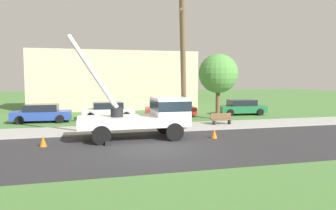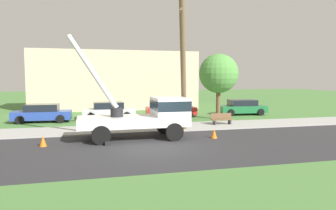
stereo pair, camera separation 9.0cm
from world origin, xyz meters
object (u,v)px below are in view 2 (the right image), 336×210
object	(u,v)px
utility_truck	(148,114)
traffic_cone_curbside	(180,129)
parked_sedan_green	(242,107)
roadside_tree_near	(219,74)
parked_sedan_red	(171,109)
park_bench	(222,119)
leaning_utility_pole	(183,64)
traffic_cone_behind	(43,141)
parked_sedan_blue	(42,113)
parked_sedan_silver	(108,110)
traffic_cone_ahead	(214,133)

from	to	relation	value
utility_truck	traffic_cone_curbside	distance (m)	2.73
parked_sedan_green	roadside_tree_near	size ratio (longest dim) A/B	0.83
utility_truck	parked_sedan_red	size ratio (longest dim) A/B	1.50
traffic_cone_curbside	park_bench	size ratio (longest dim) A/B	0.35
park_bench	leaning_utility_pole	bearing A→B (deg)	-142.80
traffic_cone_behind	traffic_cone_curbside	world-z (taller)	same
utility_truck	leaning_utility_pole	distance (m)	3.70
parked_sedan_blue	parked_sedan_green	distance (m)	17.67
leaning_utility_pole	parked_sedan_red	xyz separation A→B (m)	(1.62, 8.92, -3.60)
leaning_utility_pole	parked_sedan_green	xyz separation A→B (m)	(8.56, 8.78, -3.60)
parked_sedan_red	traffic_cone_behind	bearing A→B (deg)	-132.73
roadside_tree_near	leaning_utility_pole	bearing A→B (deg)	-128.42
utility_truck	parked_sedan_red	bearing A→B (deg)	67.56
utility_truck	parked_sedan_silver	bearing A→B (deg)	99.98
roadside_tree_near	parked_sedan_blue	bearing A→B (deg)	172.87
parked_sedan_green	roadside_tree_near	distance (m)	5.25
parked_sedan_blue	traffic_cone_curbside	bearing A→B (deg)	-39.70
leaning_utility_pole	parked_sedan_red	world-z (taller)	leaning_utility_pole
utility_truck	park_bench	xyz separation A→B (m)	(6.13, 3.39, -0.95)
roadside_tree_near	park_bench	bearing A→B (deg)	-109.09
leaning_utility_pole	park_bench	xyz separation A→B (m)	(3.88, 2.94, -3.85)
parked_sedan_silver	traffic_cone_ahead	bearing A→B (deg)	-62.76
utility_truck	park_bench	distance (m)	7.07
parked_sedan_blue	parked_sedan_green	xyz separation A→B (m)	(17.66, 0.61, 0.00)
roadside_tree_near	parked_sedan_green	bearing A→B (deg)	34.42
parked_sedan_silver	park_bench	distance (m)	9.85
parked_sedan_silver	parked_sedan_green	bearing A→B (deg)	-0.87
leaning_utility_pole	parked_sedan_blue	size ratio (longest dim) A/B	1.89
traffic_cone_ahead	parked_sedan_green	world-z (taller)	parked_sedan_green
leaning_utility_pole	roadside_tree_near	bearing A→B (deg)	51.58
roadside_tree_near	parked_sedan_red	bearing A→B (deg)	143.92
parked_sedan_silver	traffic_cone_curbside	bearing A→B (deg)	-64.96
leaning_utility_pole	traffic_cone_curbside	size ratio (longest dim) A/B	15.08
parked_sedan_red	roadside_tree_near	bearing A→B (deg)	-36.08
parked_sedan_silver	parked_sedan_red	world-z (taller)	same
parked_sedan_blue	roadside_tree_near	size ratio (longest dim) A/B	0.81
parked_sedan_silver	parked_sedan_red	size ratio (longest dim) A/B	0.99
leaning_utility_pole	traffic_cone_curbside	xyz separation A→B (m)	(-0.01, 0.62, -4.03)
traffic_cone_curbside	leaning_utility_pole	bearing A→B (deg)	-89.17
utility_truck	parked_sedan_red	world-z (taller)	utility_truck
leaning_utility_pole	roadside_tree_near	size ratio (longest dim) A/B	1.54
utility_truck	traffic_cone_ahead	size ratio (longest dim) A/B	12.08
parked_sedan_red	park_bench	size ratio (longest dim) A/B	2.82
utility_truck	parked_sedan_silver	xyz separation A→B (m)	(-1.66, 9.42, -0.70)
traffic_cone_ahead	traffic_cone_curbside	distance (m)	2.53
parked_sedan_red	parked_sedan_green	world-z (taller)	same
traffic_cone_behind	parked_sedan_red	bearing A→B (deg)	47.27
parked_sedan_red	park_bench	bearing A→B (deg)	-69.25
leaning_utility_pole	traffic_cone_behind	distance (m)	8.94
parked_sedan_green	utility_truck	bearing A→B (deg)	-139.49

